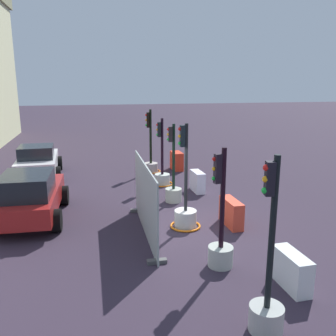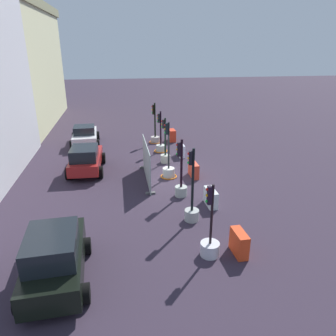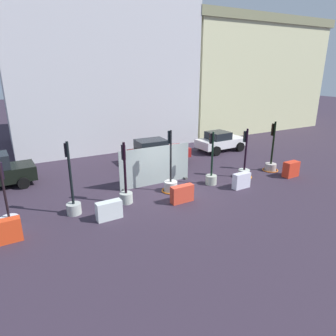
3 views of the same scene
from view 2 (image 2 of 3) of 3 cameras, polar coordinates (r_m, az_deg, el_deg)
ground_plane at (r=18.45m, az=1.16°, el=-1.69°), size 120.00×120.00×0.00m
traffic_light_0 at (r=11.86m, az=7.51°, el=-13.25°), size 0.70×0.70×2.80m
traffic_light_1 at (r=13.83m, az=4.28°, el=-6.85°), size 0.63×0.63×3.29m
traffic_light_2 at (r=16.00m, az=2.32°, el=-2.94°), size 0.62×0.62×2.97m
traffic_light_3 at (r=18.34m, az=0.10°, el=-0.19°), size 0.96×0.96×3.24m
traffic_light_4 at (r=20.64m, az=-0.51°, el=2.53°), size 0.62×0.62×2.94m
traffic_light_5 at (r=22.91m, az=-1.32°, el=4.12°), size 0.96×0.96×2.90m
traffic_light_6 at (r=25.08m, az=-2.33°, el=5.73°), size 0.97×0.97×3.11m
construction_barrier_0 at (r=12.12m, az=12.62°, el=-12.97°), size 0.98×0.42×0.91m
construction_barrier_1 at (r=15.30m, az=7.66°, el=-5.26°), size 1.11×0.44×0.80m
construction_barrier_2 at (r=18.48m, az=4.60°, el=-0.32°), size 1.16×0.41×0.84m
construction_barrier_3 at (r=21.89m, az=2.33°, el=3.17°), size 1.01×0.41×0.84m
construction_barrier_4 at (r=25.48m, az=0.70°, el=5.87°), size 0.98×0.51×0.92m
car_black_sedan at (r=11.02m, az=-19.63°, el=-14.83°), size 4.03×2.27×1.84m
car_red_compact at (r=19.62m, az=-14.51°, el=1.61°), size 4.11×2.17×1.66m
car_white_van at (r=25.17m, az=-14.66°, el=5.70°), size 3.90×2.24×1.53m
site_fence_panel at (r=17.79m, az=-3.87°, el=0.92°), size 4.18×0.50×2.14m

